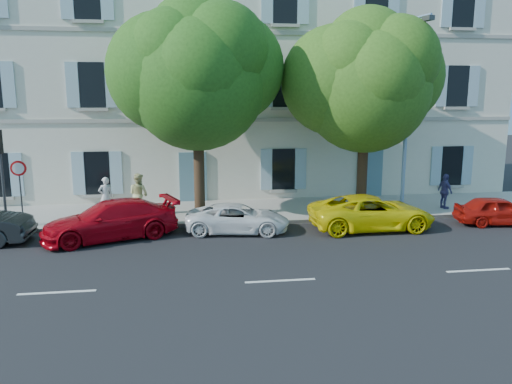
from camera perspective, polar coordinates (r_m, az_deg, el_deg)
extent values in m
plane|color=black|center=(17.96, 0.36, -5.60)|extent=(90.00, 90.00, 0.00)
cube|color=#A09E96|center=(22.21, -1.34, -2.19)|extent=(36.00, 4.50, 0.15)
cube|color=#9E998E|center=(20.12, -0.60, -3.56)|extent=(36.00, 0.16, 0.16)
cube|color=beige|center=(27.37, -2.87, 12.75)|extent=(28.00, 7.00, 12.00)
imported|color=#A90410|center=(18.79, -16.31, -3.10)|extent=(5.18, 3.45, 1.39)
imported|color=white|center=(18.96, -2.10, -3.02)|extent=(4.13, 2.36, 1.09)
imported|color=yellow|center=(19.87, 13.06, -2.28)|extent=(4.84, 2.27, 1.34)
imported|color=#A4110A|center=(22.31, 25.98, -1.93)|extent=(3.53, 1.83, 1.15)
cylinder|color=#3A2819|center=(20.51, -6.51, 1.82)|extent=(0.44, 0.44, 3.49)
ellipsoid|color=#2E6A1B|center=(20.27, -6.74, 12.59)|extent=(5.58, 5.58, 6.14)
cylinder|color=#3A2819|center=(21.68, 12.02, 1.88)|extent=(0.43, 0.43, 3.29)
ellipsoid|color=#3E741D|center=(21.44, 12.41, 11.55)|extent=(5.34, 5.34, 5.87)
cylinder|color=#383A3D|center=(21.13, -26.90, 0.44)|extent=(0.10, 0.10, 3.09)
cylinder|color=#383A3D|center=(21.25, -25.24, -0.66)|extent=(0.06, 0.06, 2.15)
cylinder|color=red|center=(21.04, -25.52, 2.46)|extent=(0.59, 0.08, 0.59)
cylinder|color=#7293BF|center=(21.89, 16.81, 7.91)|extent=(0.16, 0.16, 7.98)
cylinder|color=#7293BF|center=(21.46, 18.24, 18.48)|extent=(0.34, 1.39, 0.10)
cube|color=#383A3D|center=(20.82, 19.10, 18.26)|extent=(0.32, 0.48, 0.18)
imported|color=silver|center=(21.85, -16.79, -0.48)|extent=(0.70, 0.59, 1.64)
imported|color=#C0BE7B|center=(21.53, -13.26, -0.26)|extent=(1.10, 1.07, 1.79)
imported|color=#48437C|center=(23.78, 20.78, 0.08)|extent=(0.52, 0.96, 1.57)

